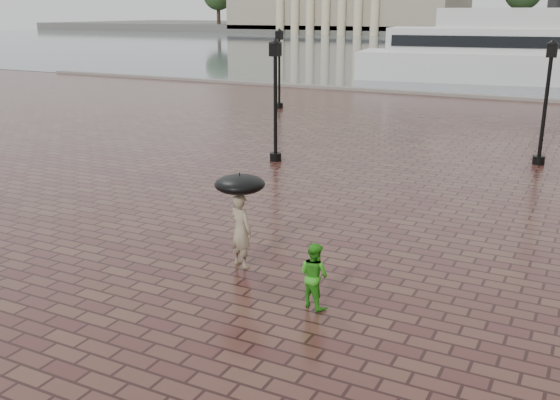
# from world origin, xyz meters

# --- Properties ---
(ground) EXTENTS (300.00, 300.00, 0.00)m
(ground) POSITION_xyz_m (0.00, 0.00, 0.00)
(ground) COLOR #3C1D1B
(ground) RESTS_ON ground
(quay_edge) EXTENTS (80.00, 0.60, 0.30)m
(quay_edge) POSITION_xyz_m (0.00, 32.00, 0.00)
(quay_edge) COLOR slate
(quay_edge) RESTS_ON ground
(street_lamps) EXTENTS (15.44, 12.44, 4.40)m
(street_lamps) POSITION_xyz_m (-5.00, 15.33, 2.33)
(street_lamps) COLOR black
(street_lamps) RESTS_ON ground
(adult_pedestrian) EXTENTS (0.71, 0.58, 1.69)m
(adult_pedestrian) POSITION_xyz_m (-1.95, 0.55, 0.84)
(adult_pedestrian) COLOR gray
(adult_pedestrian) RESTS_ON ground
(child_pedestrian) EXTENTS (0.76, 0.67, 1.30)m
(child_pedestrian) POSITION_xyz_m (0.31, -0.52, 0.65)
(child_pedestrian) COLOR green
(child_pedestrian) RESTS_ON ground
(ferry_near) EXTENTS (24.27, 8.85, 7.78)m
(ferry_near) POSITION_xyz_m (-2.03, 42.58, 2.34)
(ferry_near) COLOR silver
(ferry_near) RESTS_ON ground
(umbrella) EXTENTS (1.10, 1.10, 1.14)m
(umbrella) POSITION_xyz_m (-1.95, 0.55, 1.91)
(umbrella) COLOR black
(umbrella) RESTS_ON ground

